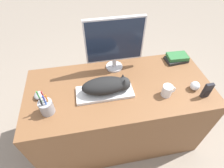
% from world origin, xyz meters
% --- Properties ---
extents(ground_plane, '(12.00, 12.00, 0.00)m').
position_xyz_m(ground_plane, '(0.00, 0.00, 0.00)').
color(ground_plane, gray).
extents(desk, '(1.50, 0.68, 0.75)m').
position_xyz_m(desk, '(0.00, 0.34, 0.38)').
color(desk, brown).
rests_on(desk, ground_plane).
extents(keyboard, '(0.44, 0.17, 0.02)m').
position_xyz_m(keyboard, '(-0.13, 0.30, 0.76)').
color(keyboard, silver).
rests_on(keyboard, desk).
extents(cat, '(0.37, 0.15, 0.13)m').
position_xyz_m(cat, '(-0.10, 0.30, 0.83)').
color(cat, black).
rests_on(cat, keyboard).
extents(monitor, '(0.47, 0.15, 0.46)m').
position_xyz_m(monitor, '(0.01, 0.58, 1.01)').
color(monitor, '#B7B7BC').
rests_on(monitor, desk).
extents(computer_mouse, '(0.07, 0.08, 0.04)m').
position_xyz_m(computer_mouse, '(-0.62, 0.35, 0.77)').
color(computer_mouse, gray).
rests_on(computer_mouse, desk).
extents(coffee_mug, '(0.11, 0.08, 0.09)m').
position_xyz_m(coffee_mug, '(0.34, 0.20, 0.80)').
color(coffee_mug, silver).
rests_on(coffee_mug, desk).
extents(pen_cup, '(0.10, 0.10, 0.21)m').
position_xyz_m(pen_cup, '(-0.54, 0.20, 0.81)').
color(pen_cup, '#939399').
rests_on(pen_cup, desk).
extents(baseball, '(0.07, 0.07, 0.07)m').
position_xyz_m(baseball, '(0.57, 0.21, 0.79)').
color(baseball, silver).
rests_on(baseball, desk).
extents(phone, '(0.06, 0.03, 0.13)m').
position_xyz_m(phone, '(0.62, 0.13, 0.82)').
color(phone, black).
rests_on(phone, desk).
extents(book_stack, '(0.21, 0.14, 0.06)m').
position_xyz_m(book_stack, '(0.59, 0.57, 0.78)').
color(book_stack, black).
rests_on(book_stack, desk).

